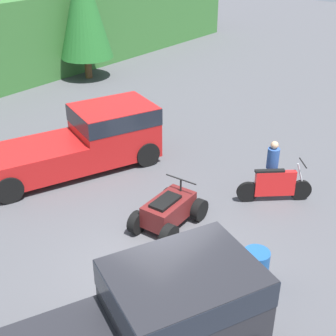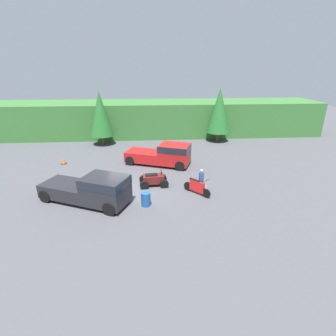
# 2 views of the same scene
# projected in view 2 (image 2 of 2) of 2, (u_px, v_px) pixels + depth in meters

# --- Properties ---
(ground_plane) EXTENTS (80.00, 80.00, 0.00)m
(ground_plane) POSITION_uv_depth(u_px,v_px,m) (130.00, 192.00, 17.87)
(ground_plane) COLOR #4C4C51
(hillside_backdrop) EXTENTS (44.00, 6.00, 3.95)m
(hillside_backdrop) POSITION_uv_depth(u_px,v_px,m) (137.00, 118.00, 31.98)
(hillside_backdrop) COLOR #387033
(hillside_backdrop) RESTS_ON ground_plane
(tree_left) EXTENTS (2.48, 2.48, 5.64)m
(tree_left) POSITION_uv_depth(u_px,v_px,m) (100.00, 114.00, 27.32)
(tree_left) COLOR brown
(tree_left) RESTS_ON ground_plane
(tree_mid_left) EXTENTS (2.57, 2.57, 5.85)m
(tree_mid_left) POSITION_uv_depth(u_px,v_px,m) (219.00, 111.00, 28.49)
(tree_mid_left) COLOR brown
(tree_mid_left) RESTS_ON ground_plane
(pickup_truck_red) EXTENTS (5.82, 3.77, 1.90)m
(pickup_truck_red) POSITION_uv_depth(u_px,v_px,m) (164.00, 154.00, 22.34)
(pickup_truck_red) COLOR red
(pickup_truck_red) RESTS_ON ground_plane
(pickup_truck_second) EXTENTS (6.00, 4.08, 1.90)m
(pickup_truck_second) POSITION_uv_depth(u_px,v_px,m) (93.00, 189.00, 16.07)
(pickup_truck_second) COLOR #232328
(pickup_truck_second) RESTS_ON ground_plane
(dirt_bike) EXTENTS (1.53, 1.65, 1.21)m
(dirt_bike) POSITION_uv_depth(u_px,v_px,m) (197.00, 187.00, 17.42)
(dirt_bike) COLOR black
(dirt_bike) RESTS_ON ground_plane
(quad_atv) EXTENTS (2.08, 1.34, 1.16)m
(quad_atv) POSITION_uv_depth(u_px,v_px,m) (154.00, 180.00, 18.68)
(quad_atv) COLOR black
(quad_atv) RESTS_ON ground_plane
(rider_person) EXTENTS (0.47, 0.47, 1.65)m
(rider_person) POSITION_uv_depth(u_px,v_px,m) (201.00, 180.00, 17.58)
(rider_person) COLOR black
(rider_person) RESTS_ON ground_plane
(traffic_cone) EXTENTS (0.42, 0.42, 0.55)m
(traffic_cone) POSITION_uv_depth(u_px,v_px,m) (64.00, 161.00, 22.86)
(traffic_cone) COLOR black
(traffic_cone) RESTS_ON ground_plane
(steel_barrel) EXTENTS (0.58, 0.58, 0.88)m
(steel_barrel) POSITION_uv_depth(u_px,v_px,m) (146.00, 199.00, 15.99)
(steel_barrel) COLOR #1E5193
(steel_barrel) RESTS_ON ground_plane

